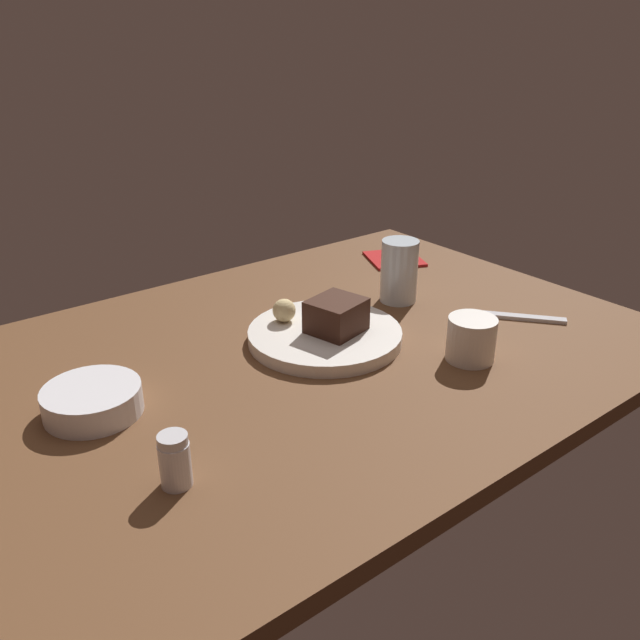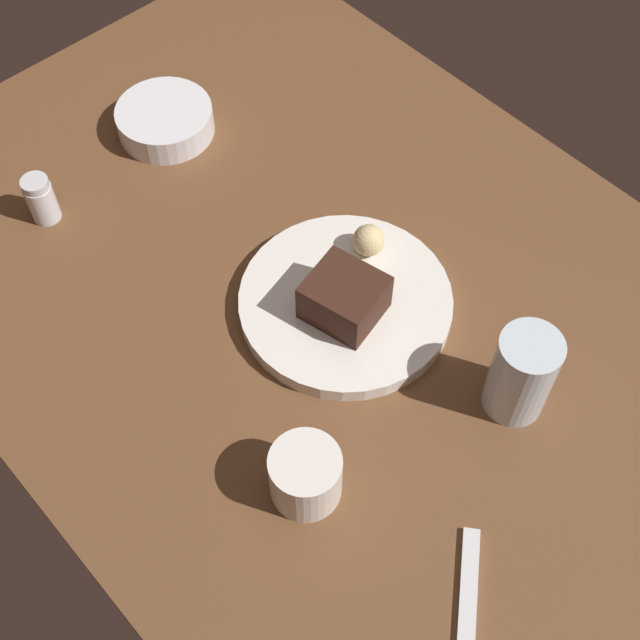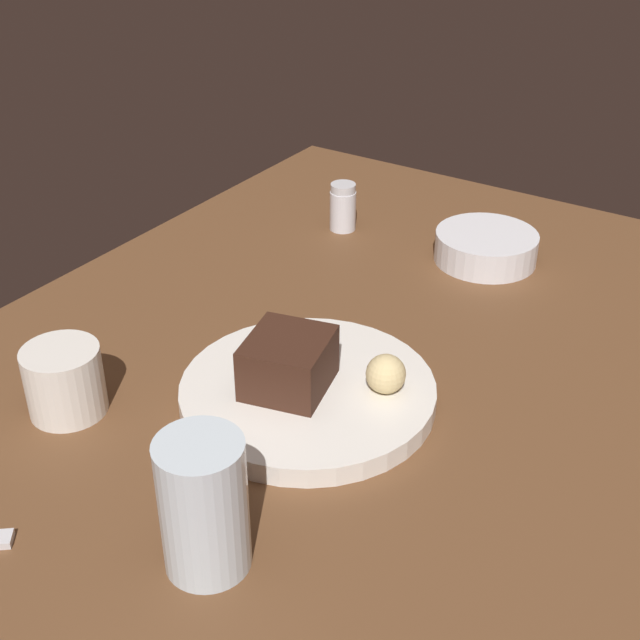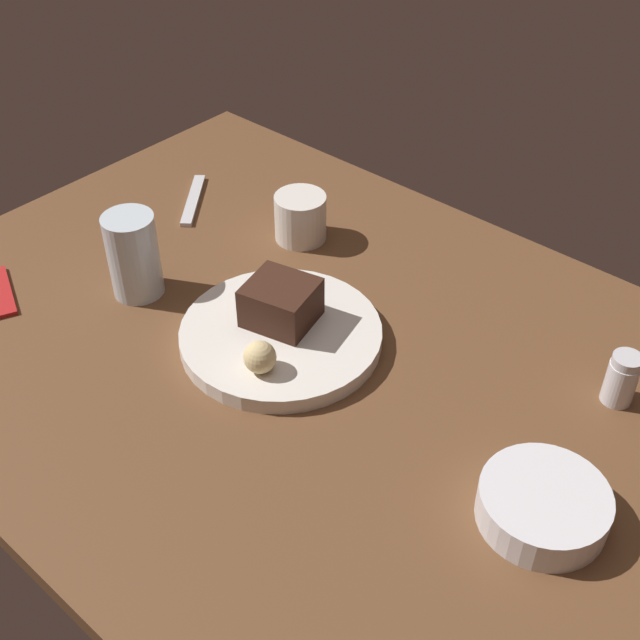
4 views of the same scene
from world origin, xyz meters
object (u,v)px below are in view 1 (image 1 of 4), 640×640
Objects in this scene: dessert_plate at (325,335)px; side_bowl at (93,400)px; water_glass at (399,271)px; dessert_spoon at (524,318)px; salt_shaker at (175,461)px; coffee_cup at (471,339)px; folded_napkin at (394,259)px; chocolate_cake_slice at (336,316)px; bread_roll at (284,310)px.

dessert_plate is 40.00cm from side_bowl.
water_glass reaches higher than dessert_spoon.
dessert_plate is 42.61cm from salt_shaker.
coffee_cup is (52.50, -0.54, 0.21)cm from salt_shaker.
coffee_cup is 49.26cm from folded_napkin.
chocolate_cake_slice is 45.05cm from folded_napkin.
dessert_spoon is at bearing 11.30° from coffee_cup.
water_glass is 0.82× the size of dessert_spoon.
salt_shaker is (-34.52, -26.44, -0.80)cm from bread_roll.
bread_roll is at bearing 123.68° from coffee_cup.
coffee_cup is at bearing -107.96° from water_glass.
water_glass reaches higher than chocolate_cake_slice.
side_bowl is at bearing 95.22° from salt_shaker.
dessert_spoon is at bearing -60.12° from water_glass.
salt_shaker is 72.90cm from dessert_spoon.
salt_shaker is 65.49cm from water_glass.
chocolate_cake_slice is at bearing -146.89° from folded_napkin.
chocolate_cake_slice reaches higher than dessert_plate.
side_bowl reaches higher than folded_napkin.
coffee_cup is (-8.14, -25.11, -2.51)cm from water_glass.
chocolate_cake_slice is at bearing -152.08° from dessert_spoon.
water_glass is at bearing 22.06° from salt_shaker.
bread_roll is 0.27× the size of dessert_spoon.
bread_roll is at bearing 37.46° from salt_shaker.
salt_shaker is at bearing -157.94° from water_glass.
water_glass reaches higher than dessert_plate.
dessert_spoon is (38.23, -22.94, -3.90)cm from bread_roll.
dessert_plate is 23.85cm from water_glass.
dessert_plate is at bearing -166.78° from water_glass.
water_glass is at bearing 17.68° from chocolate_cake_slice.
dessert_spoon is at bearing -30.96° from bread_roll.
coffee_cup is 0.53× the size of dessert_spoon.
bread_roll is 43.49cm from salt_shaker.
dessert_plate is 4.40cm from chocolate_cake_slice.
coffee_cup is at bearing -56.32° from bread_roll.
coffee_cup reaches higher than folded_napkin.
dessert_spoon is (72.75, 3.51, -3.09)cm from salt_shaker.
salt_shaker is at bearing -126.32° from dessert_spoon.
dessert_plate is 1.77× the size of dessert_spoon.
water_glass is 24.98cm from dessert_spoon.
salt_shaker is (-39.21, -17.74, -1.60)cm from chocolate_cake_slice.
dessert_plate is 1.93× the size of side_bowl.
chocolate_cake_slice is 0.58× the size of dessert_spoon.
dessert_plate is 38.20cm from dessert_spoon.
salt_shaker is at bearing -142.54° from bread_roll.
folded_napkin is at bearing 135.05° from dessert_spoon.
salt_shaker is at bearing -84.78° from side_bowl.
folded_napkin is at bearing 14.69° from side_bowl.
chocolate_cake_slice is 0.71× the size of folded_napkin.
side_bowl is (-62.61, -3.00, -4.14)cm from water_glass.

